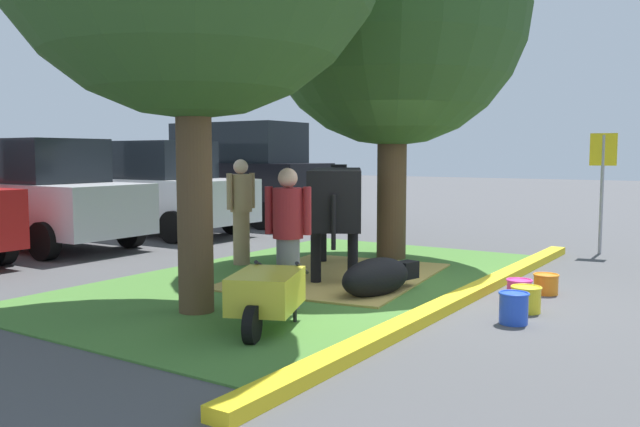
{
  "coord_description": "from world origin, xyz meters",
  "views": [
    {
      "loc": [
        -7.5,
        -3.3,
        1.74
      ],
      "look_at": [
        0.31,
        1.82,
        0.9
      ],
      "focal_mm": 37.06,
      "sensor_mm": 36.0,
      "label": 1
    }
  ],
  "objects": [
    {
      "name": "curb_yellow",
      "position": [
        -0.03,
        -0.5,
        0.06
      ],
      "size": [
        8.87,
        0.24,
        0.12
      ],
      "primitive_type": "cube",
      "color": "yellow",
      "rests_on": "ground"
    },
    {
      "name": "bucket_blue",
      "position": [
        -0.83,
        -1.31,
        0.17
      ],
      "size": [
        0.31,
        0.31,
        0.33
      ],
      "color": "blue",
      "rests_on": "ground"
    },
    {
      "name": "parking_sign",
      "position": [
        4.78,
        -1.12,
        1.48
      ],
      "size": [
        0.12,
        0.44,
        2.1
      ],
      "color": "#99999E",
      "rests_on": "ground"
    },
    {
      "name": "hay_bedding",
      "position": [
        0.31,
        1.52,
        0.03
      ],
      "size": [
        3.5,
        2.82,
        0.04
      ],
      "primitive_type": "cube",
      "rotation": [
        0.0,
        0.0,
        0.14
      ],
      "color": "tan",
      "rests_on": "ground"
    },
    {
      "name": "sedan_silver",
      "position": [
        -0.12,
        7.8,
        0.98
      ],
      "size": [
        2.03,
        4.4,
        2.02
      ],
      "color": "silver",
      "rests_on": "ground"
    },
    {
      "name": "grass_island",
      "position": [
        -0.03,
        1.84,
        0.01
      ],
      "size": [
        7.67,
        4.39,
        0.02
      ],
      "primitive_type": "cube",
      "color": "#477A33",
      "rests_on": "ground"
    },
    {
      "name": "bucket_yellow",
      "position": [
        -0.26,
        -1.28,
        0.15
      ],
      "size": [
        0.34,
        0.34,
        0.29
      ],
      "color": "yellow",
      "rests_on": "ground"
    },
    {
      "name": "ground_plane",
      "position": [
        0.0,
        0.0,
        0.0
      ],
      "size": [
        80.0,
        80.0,
        0.0
      ],
      "primitive_type": "plane",
      "color": "#4C4C4F"
    },
    {
      "name": "wheelbarrow",
      "position": [
        -2.45,
        0.65,
        0.39
      ],
      "size": [
        1.58,
        1.02,
        0.63
      ],
      "color": "gold",
      "rests_on": "ground"
    },
    {
      "name": "cow_holstein",
      "position": [
        0.68,
        1.78,
        1.11
      ],
      "size": [
        2.87,
        1.94,
        1.57
      ],
      "color": "black",
      "rests_on": "ground"
    },
    {
      "name": "calf_lying",
      "position": [
        -0.44,
        0.48,
        0.24
      ],
      "size": [
        1.33,
        0.7,
        0.48
      ],
      "color": "black",
      "rests_on": "ground"
    },
    {
      "name": "bucket_orange",
      "position": [
        0.82,
        -1.21,
        0.13
      ],
      "size": [
        0.32,
        0.32,
        0.26
      ],
      "color": "orange",
      "rests_on": "ground"
    },
    {
      "name": "person_handler",
      "position": [
        -1.62,
        0.98,
        0.85
      ],
      "size": [
        0.34,
        0.5,
        1.59
      ],
      "color": "slate",
      "rests_on": "ground"
    },
    {
      "name": "shade_tree_right",
      "position": [
        2.24,
        1.67,
        4.01
      ],
      "size": [
        4.32,
        4.32,
        6.19
      ],
      "color": "#4C3823",
      "rests_on": "ground"
    },
    {
      "name": "person_visitor_near",
      "position": [
        0.38,
        3.34,
        0.89
      ],
      "size": [
        0.52,
        0.34,
        1.66
      ],
      "color": "#9E7F5B",
      "rests_on": "ground"
    },
    {
      "name": "bucket_pink",
      "position": [
        0.27,
        -1.04,
        0.14
      ],
      "size": [
        0.31,
        0.31,
        0.26
      ],
      "color": "#EA3893",
      "rests_on": "ground"
    },
    {
      "name": "suv_black",
      "position": [
        5.4,
        7.64,
        1.27
      ],
      "size": [
        2.13,
        4.61,
        2.52
      ],
      "color": "black",
      "rests_on": "ground"
    },
    {
      "name": "hatchback_white",
      "position": [
        2.53,
        7.54,
        0.98
      ],
      "size": [
        2.03,
        4.4,
        2.02
      ],
      "color": "silver",
      "rests_on": "ground"
    }
  ]
}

